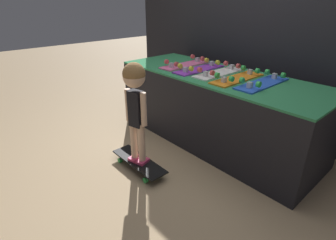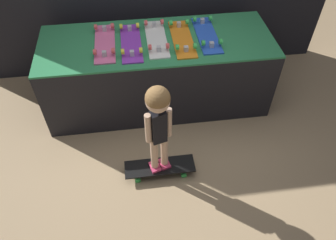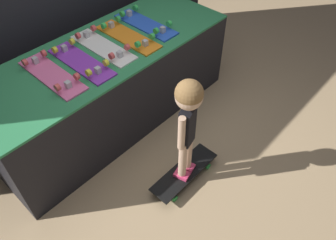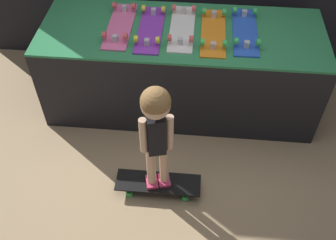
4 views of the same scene
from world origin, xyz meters
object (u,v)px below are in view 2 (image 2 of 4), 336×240
Objects in this scene: skateboard_blue_on_rack at (207,34)px; skateboard_pink_on_rack at (105,42)px; skateboard_white_on_rack at (156,38)px; skateboard_purple_on_rack at (131,42)px; skateboard_on_floor at (160,167)px; child at (158,116)px; skateboard_orange_on_rack at (182,38)px.

skateboard_pink_on_rack is at bearing -179.18° from skateboard_blue_on_rack.
skateboard_white_on_rack is at bearing 1.24° from skateboard_pink_on_rack.
skateboard_blue_on_rack is at bearing 3.00° from skateboard_purple_on_rack.
skateboard_pink_on_rack is 1.01× the size of skateboard_on_floor.
skateboard_purple_on_rack is 1.25m from skateboard_on_floor.
skateboard_blue_on_rack is (0.51, 0.00, 0.00)m from skateboard_white_on_rack.
skateboard_white_on_rack is 1.01× the size of skateboard_on_floor.
skateboard_white_on_rack and skateboard_blue_on_rack have the same top height.
skateboard_blue_on_rack is 1.20m from child.
skateboard_blue_on_rack is 0.69× the size of child.
child is at bearing -120.50° from skateboard_blue_on_rack.
skateboard_orange_on_rack is 1.29m from skateboard_on_floor.
skateboard_on_floor is (-0.61, -1.03, -0.74)m from skateboard_blue_on_rack.
skateboard_pink_on_rack and skateboard_purple_on_rack have the same top height.
skateboard_blue_on_rack is at bearing 59.50° from skateboard_on_floor.
skateboard_on_floor is at bearing -14.03° from child.
child is at bearing 180.00° from skateboard_on_floor.
skateboard_pink_on_rack is at bearing 178.34° from skateboard_orange_on_rack.
skateboard_purple_on_rack reaches higher than skateboard_on_floor.
skateboard_on_floor is at bearing -67.99° from skateboard_pink_on_rack.
skateboard_on_floor is (-0.35, -1.00, -0.74)m from skateboard_orange_on_rack.
skateboard_pink_on_rack is 1.10m from child.
skateboard_orange_on_rack is (0.76, -0.02, 0.00)m from skateboard_pink_on_rack.
skateboard_pink_on_rack is at bearing 97.99° from child.
skateboard_purple_on_rack is 1.01m from child.
child is (-0.61, -1.03, -0.05)m from skateboard_blue_on_rack.
skateboard_on_floor is 0.69m from child.
skateboard_blue_on_rack is at bearing 0.39° from skateboard_white_on_rack.
skateboard_on_floor is at bearing -109.53° from skateboard_orange_on_rack.
skateboard_pink_on_rack is at bearing -178.76° from skateboard_white_on_rack.
skateboard_orange_on_rack is at bearing -171.82° from skateboard_blue_on_rack.
child reaches higher than skateboard_orange_on_rack.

